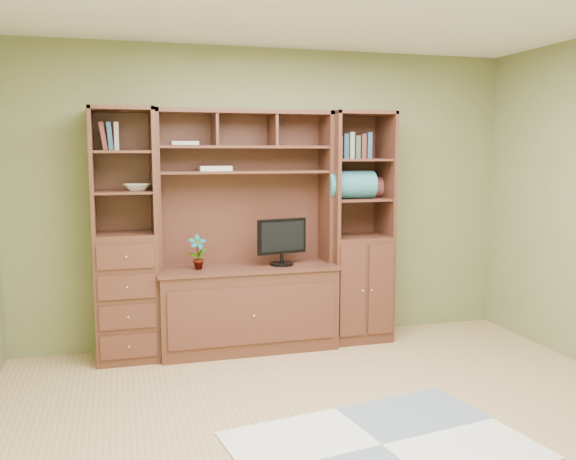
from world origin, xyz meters
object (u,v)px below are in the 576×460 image
object	(u,v)px
left_tower	(125,236)
right_tower	(358,227)
center_hutch	(247,232)
monitor	(282,233)

from	to	relation	value
left_tower	right_tower	size ratio (longest dim) A/B	1.00
center_hutch	monitor	xyz separation A→B (m)	(0.30, -0.03, -0.02)
center_hutch	monitor	size ratio (longest dim) A/B	3.70
center_hutch	right_tower	distance (m)	1.03
left_tower	monitor	world-z (taller)	left_tower
left_tower	monitor	distance (m)	1.30
left_tower	center_hutch	bearing A→B (deg)	-2.29
right_tower	monitor	world-z (taller)	right_tower
center_hutch	monitor	distance (m)	0.30
right_tower	center_hutch	bearing A→B (deg)	-177.77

